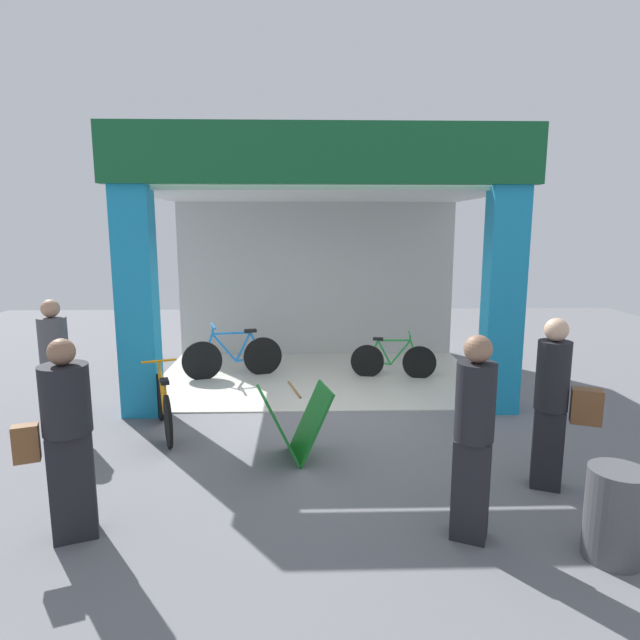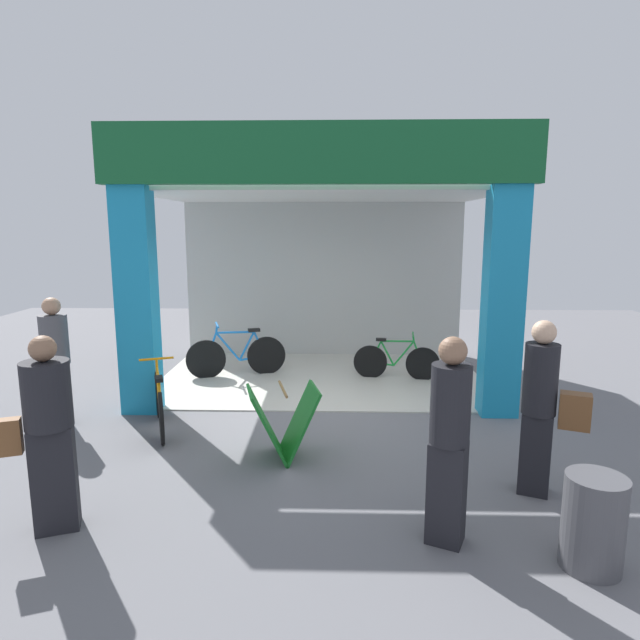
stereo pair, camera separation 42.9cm
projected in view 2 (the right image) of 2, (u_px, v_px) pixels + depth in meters
name	position (u px, v px, depth m)	size (l,w,h in m)	color
ground_plane	(318.00, 412.00, 7.36)	(18.77, 18.77, 0.00)	slate
shop_facade	(321.00, 258.00, 8.68)	(5.59, 3.74, 3.82)	beige
bicycle_inside_0	(237.00, 355.00, 9.06)	(1.64, 0.58, 0.93)	black
bicycle_inside_1	(396.00, 361.00, 8.90)	(1.43, 0.39, 0.79)	black
bicycle_parked_0	(159.00, 403.00, 6.69)	(0.60, 1.49, 0.86)	black
sandwich_board_sign	(283.00, 423.00, 5.85)	(0.87, 0.74, 0.81)	#197226
pedestrian_0	(542.00, 407.00, 4.99)	(0.64, 0.45, 1.69)	black
pedestrian_1	(56.00, 360.00, 6.73)	(0.51, 0.61, 1.67)	black
pedestrian_2	(449.00, 439.00, 4.19)	(0.42, 0.42, 1.71)	black
pedestrian_3	(49.00, 431.00, 4.37)	(0.64, 0.49, 1.68)	black
trash_bin	(593.00, 523.00, 3.95)	(0.44, 0.44, 0.73)	#4C4C51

